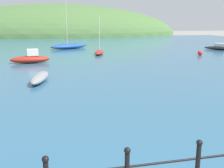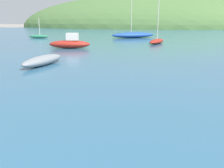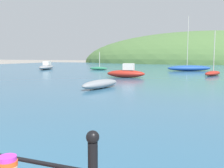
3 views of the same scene
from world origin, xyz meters
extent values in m
cube|color=#2D5B7A|center=(0.00, 32.00, 0.05)|extent=(80.00, 60.00, 0.10)
ellipsoid|color=#476B38|center=(0.00, 71.23, 0.00)|extent=(65.56, 36.06, 16.33)
sphere|color=black|center=(-1.74, 1.50, 1.15)|extent=(0.12, 0.12, 0.12)
sphere|color=black|center=(-0.32, 1.50, 1.15)|extent=(0.12, 0.12, 0.12)
sphere|color=black|center=(1.10, 1.50, 1.15)|extent=(0.12, 0.12, 0.12)
cylinder|color=black|center=(-0.32, 1.50, 0.82)|extent=(5.69, 0.04, 0.04)
ellipsoid|color=gray|center=(-2.37, 12.45, 0.34)|extent=(1.31, 3.24, 0.48)
ellipsoid|color=maroon|center=(3.17, 24.67, 0.31)|extent=(1.74, 3.35, 0.42)
cylinder|color=beige|center=(3.22, 24.82, 2.31)|extent=(0.07, 0.07, 3.58)
ellipsoid|color=#1E4793|center=(0.44, 31.56, 0.43)|extent=(5.37, 3.78, 0.66)
cylinder|color=beige|center=(0.21, 31.44, 3.61)|extent=(0.07, 0.07, 5.71)
ellipsoid|color=black|center=(18.61, 25.82, 0.31)|extent=(3.81, 4.06, 0.42)
cube|color=silver|center=(18.40, 26.06, 0.71)|extent=(1.32, 1.37, 0.38)
ellipsoid|color=maroon|center=(-3.46, 19.87, 0.40)|extent=(3.26, 1.43, 0.61)
cube|color=silver|center=(-3.22, 19.89, 0.98)|extent=(0.94, 0.69, 0.55)
sphere|color=red|center=(13.08, 21.54, 0.35)|extent=(0.49, 0.49, 0.49)
camera|label=1|loc=(-1.51, -2.61, 3.37)|focal=42.00mm
camera|label=2|loc=(3.07, 0.41, 2.36)|focal=42.00mm
camera|label=3|loc=(3.52, -0.52, 1.86)|focal=42.00mm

